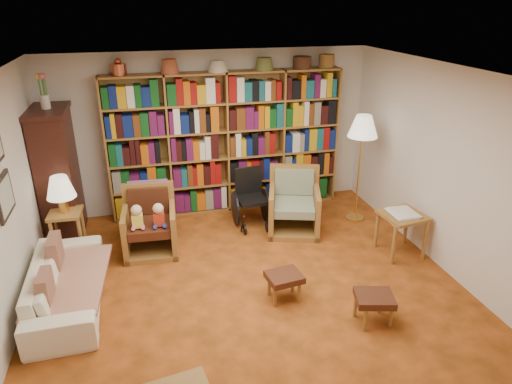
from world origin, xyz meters
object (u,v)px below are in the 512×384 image
object	(u,v)px
armchair_leather	(150,224)
armchair_sage	(292,206)
footstool_a	(284,279)
side_table_papers	(402,220)
footstool_b	(374,300)
floor_lamp	(363,131)
wheelchair	(250,199)
side_table_lamp	(67,223)
sofa	(66,284)

from	to	relation	value
armchair_leather	armchair_sage	bearing A→B (deg)	2.53
armchair_leather	footstool_a	world-z (taller)	armchair_leather
armchair_leather	side_table_papers	bearing A→B (deg)	-16.93
side_table_papers	footstool_b	size ratio (longest dim) A/B	1.33
footstool_a	floor_lamp	bearing A→B (deg)	44.86
armchair_leather	side_table_papers	world-z (taller)	armchair_leather
wheelchair	footstool_a	size ratio (longest dim) A/B	2.04
side_table_lamp	wheelchair	world-z (taller)	wheelchair
wheelchair	sofa	bearing A→B (deg)	-149.63
side_table_papers	footstool_b	distance (m)	1.59
side_table_lamp	sofa	bearing A→B (deg)	-85.06
side_table_lamp	footstool_b	world-z (taller)	side_table_lamp
armchair_leather	footstool_a	size ratio (longest dim) A/B	2.11
side_table_lamp	footstool_a	size ratio (longest dim) A/B	1.47
side_table_lamp	armchair_sage	distance (m)	3.13
footstool_a	footstool_b	xyz separation A→B (m)	(0.80, -0.62, 0.01)
side_table_lamp	side_table_papers	xyz separation A→B (m)	(4.30, -1.09, 0.04)
floor_lamp	sofa	bearing A→B (deg)	-163.97
side_table_lamp	footstool_a	xyz separation A→B (m)	(2.49, -1.67, -0.19)
armchair_sage	wheelchair	size ratio (longest dim) A/B	1.12
armchair_leather	footstool_b	size ratio (longest dim) A/B	1.92
floor_lamp	footstool_b	xyz separation A→B (m)	(-0.91, -2.31, -1.15)
side_table_lamp	armchair_sage	world-z (taller)	armchair_sage
armchair_sage	wheelchair	bearing A→B (deg)	151.47
side_table_lamp	side_table_papers	distance (m)	4.44
side_table_lamp	wheelchair	bearing A→B (deg)	6.47
side_table_papers	armchair_leather	bearing A→B (deg)	163.07
sofa	armchair_sage	bearing A→B (deg)	-70.27
armchair_sage	side_table_lamp	bearing A→B (deg)	179.78
side_table_lamp	floor_lamp	distance (m)	4.30
floor_lamp	armchair_leather	bearing A→B (deg)	-177.76
wheelchair	side_table_papers	xyz separation A→B (m)	(1.73, -1.38, 0.10)
wheelchair	side_table_papers	bearing A→B (deg)	-38.61
armchair_sage	wheelchair	world-z (taller)	armchair_sage
side_table_papers	sofa	bearing A→B (deg)	-179.09
armchair_leather	wheelchair	xyz separation A→B (m)	(1.51, 0.39, 0.03)
sofa	armchair_sage	world-z (taller)	armchair_sage
sofa	footstool_a	distance (m)	2.44
wheelchair	side_table_papers	distance (m)	2.21
sofa	side_table_lamp	size ratio (longest dim) A/B	2.89
armchair_leather	footstool_b	distance (m)	3.12
sofa	floor_lamp	xyz separation A→B (m)	(4.09, 1.18, 1.16)
armchair_sage	footstool_b	size ratio (longest dim) A/B	2.07
armchair_leather	wheelchair	world-z (taller)	armchair_leather
armchair_sage	footstool_b	world-z (taller)	armchair_sage
side_table_lamp	wheelchair	distance (m)	2.59
side_table_lamp	footstool_a	world-z (taller)	side_table_lamp
side_table_lamp	side_table_papers	bearing A→B (deg)	-14.21
sofa	armchair_leather	distance (m)	1.43
floor_lamp	footstool_b	size ratio (longest dim) A/B	3.54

